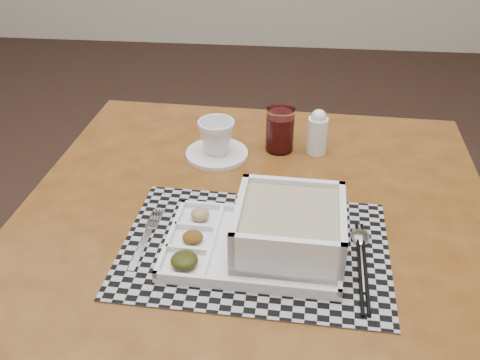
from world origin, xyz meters
name	(u,v)px	position (x,y,z in m)	size (l,w,h in m)	color
floor	(93,246)	(0.00, 0.00, 0.00)	(5.00, 5.00, 0.00)	black
dining_table	(254,240)	(0.70, -0.70, 0.66)	(1.01, 1.01, 0.73)	#52280E
placemat	(255,248)	(0.71, -0.82, 0.73)	(0.49, 0.35, 0.00)	#97989E
serving_tray	(279,233)	(0.75, -0.82, 0.77)	(0.33, 0.23, 0.09)	white
fork	(146,236)	(0.50, -0.81, 0.74)	(0.02, 0.19, 0.00)	#BBBBC2
spoon	(361,241)	(0.90, -0.78, 0.74)	(0.04, 0.18, 0.01)	#BBBBC2
chopsticks	(362,266)	(0.90, -0.86, 0.74)	(0.03, 0.24, 0.01)	black
saucer	(217,154)	(0.59, -0.48, 0.74)	(0.15, 0.15, 0.01)	white
cup	(217,137)	(0.59, -0.48, 0.78)	(0.09, 0.09, 0.08)	white
juice_glass	(280,131)	(0.74, -0.44, 0.78)	(0.07, 0.07, 0.11)	white
creamer_bottle	(317,132)	(0.82, -0.44, 0.79)	(0.05, 0.05, 0.11)	white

